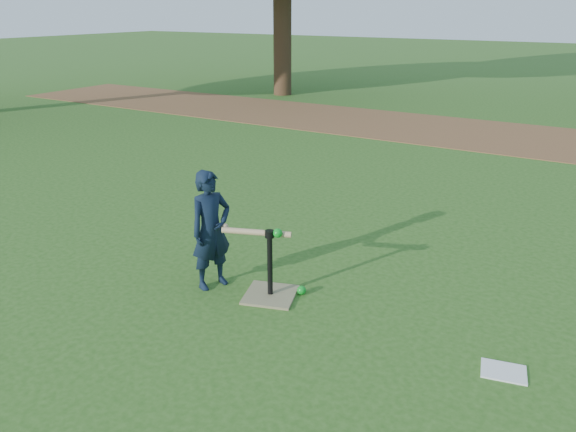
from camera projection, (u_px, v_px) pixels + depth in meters
The scene contains 7 objects.
ground at pixel (268, 285), 5.08m from camera, with size 80.00×80.00×0.00m, color #285116.
dirt_strip at pixel (474, 133), 11.09m from camera, with size 24.00×3.00×0.01m, color brown.
child at pixel (211, 230), 4.90m from camera, with size 0.39×0.26×1.08m, color black.
wiffle_ball_ground at pixel (302, 290), 4.91m from camera, with size 0.08×0.08×0.08m, color #0D901E.
clipboard at pixel (504, 371), 3.88m from camera, with size 0.30×0.23×0.01m, color white.
batting_tee at pixel (270, 285), 4.86m from camera, with size 0.54×0.54×0.61m.
swing_action at pixel (257, 232), 4.74m from camera, with size 0.62×0.26×0.09m.
Camera 1 is at (2.50, -3.79, 2.38)m, focal length 35.00 mm.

